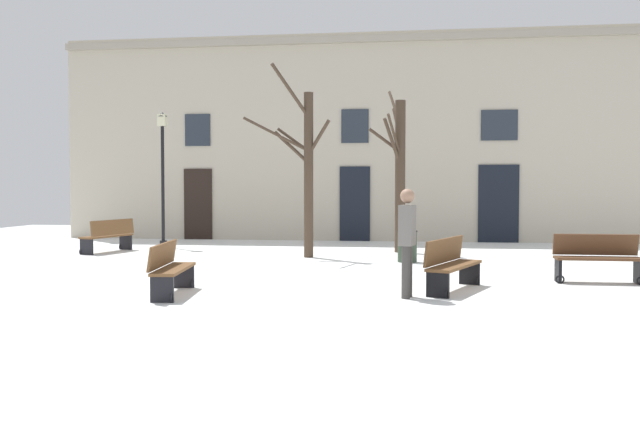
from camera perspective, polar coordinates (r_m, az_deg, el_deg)
The scene contains 11 objects.
ground_plane at distance 14.73m, azimuth -0.87°, elevation -4.92°, with size 32.07×32.07×0.00m, color white.
building_facade at distance 23.24m, azimuth 2.30°, elevation 6.58°, with size 20.04×0.60×7.08m.
tree_right_of_center at distance 17.55m, azimuth -1.18°, elevation 3.92°, with size 2.28×1.07×4.95m.
tree_center at distance 19.06m, azimuth 6.73°, elevation 3.63°, with size 1.04×2.14×4.71m.
streetlamp at distance 21.11m, azimuth -13.19°, elevation 4.01°, with size 0.30×0.30×4.12m.
litter_bin at distance 16.63m, azimuth 7.41°, elevation -2.76°, with size 0.50×0.50×0.78m.
bench_facing_shops at distance 19.89m, azimuth -17.48°, elevation -1.79°, with size 0.91×1.85×0.93m.
bench_near_lamp at distance 12.20m, azimuth 11.06°, elevation -4.19°, with size 1.13×1.91×0.93m.
bench_far_corner at distance 11.79m, azimuth -12.57°, elevation -4.51°, with size 0.63×1.75×0.90m.
bench_back_to_back_left at distance 14.01m, azimuth 22.44°, elevation -3.50°, with size 1.63×0.52×0.94m.
person_crossing_plaza at distance 11.24m, azimuth 7.40°, elevation -1.96°, with size 0.30×0.42×1.81m.
Camera 1 is at (2.16, -14.46, 1.84)m, focal length 37.76 mm.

